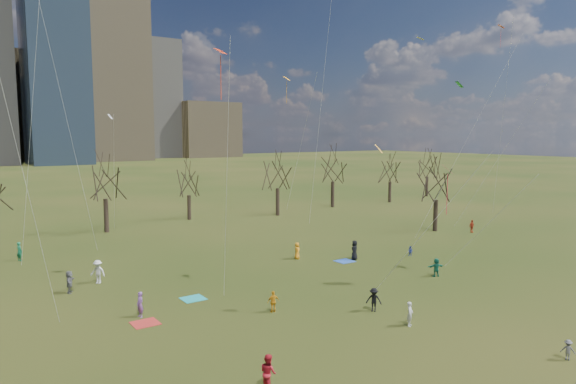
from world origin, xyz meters
TOP-DOWN VIEW (x-y plane):
  - ground at (0.00, 0.00)m, footprint 500.00×500.00m
  - bare_tree_row at (-0.09, 37.22)m, footprint 113.04×29.80m
  - blanket_teal at (-9.06, 10.87)m, footprint 1.60×1.50m
  - blanket_navy at (7.04, 12.93)m, footprint 1.60×1.50m
  - blanket_crimson at (-13.53, 8.13)m, footprint 1.60×1.50m
  - person_1 at (-0.34, -1.55)m, footprint 0.66×0.60m
  - person_2 at (-11.77, -3.31)m, footprint 0.66×0.85m
  - person_3 at (2.74, -9.53)m, footprint 0.69×0.82m
  - person_4 at (-5.86, 5.28)m, footprint 0.89×0.48m
  - person_5 at (9.87, 4.74)m, footprint 1.50×0.89m
  - person_6 at (8.22, 12.88)m, footprint 1.07×0.98m
  - person_7 at (-13.39, 9.42)m, footprint 0.49×0.66m
  - person_8 at (13.55, 10.79)m, footprint 0.52×0.58m
  - person_9 at (-13.59, 18.69)m, footprint 1.34×1.35m
  - person_10 at (28.87, 14.88)m, footprint 0.89×0.38m
  - person_11 at (-15.96, 17.41)m, footprint 1.01×1.63m
  - person_12 at (3.96, 16.18)m, footprint 0.77×0.91m
  - person_13 at (-17.60, 30.35)m, footprint 0.66×0.77m
  - person_15 at (-0.33, 1.59)m, footprint 1.10×1.17m
  - kites_airborne at (-1.09, 15.16)m, footprint 64.90×41.76m

SIDE VIEW (x-z plane):
  - ground at x=0.00m, z-range 0.00..0.00m
  - blanket_teal at x=-9.06m, z-range 0.00..0.03m
  - blanket_navy at x=7.04m, z-range 0.00..0.03m
  - blanket_crimson at x=-13.53m, z-range 0.00..0.03m
  - person_8 at x=13.55m, z-range 0.00..0.98m
  - person_3 at x=2.74m, z-range 0.00..1.09m
  - person_4 at x=-5.86m, z-range 0.00..1.44m
  - person_10 at x=28.87m, z-range 0.00..1.51m
  - person_1 at x=-0.34m, z-range 0.00..1.52m
  - person_5 at x=9.87m, z-range 0.00..1.54m
  - person_12 at x=3.96m, z-range 0.00..1.58m
  - person_15 at x=-0.33m, z-range 0.00..1.59m
  - person_7 at x=-13.39m, z-range 0.00..1.65m
  - person_11 at x=-15.96m, z-range 0.00..1.68m
  - person_2 at x=-11.77m, z-range 0.00..1.73m
  - person_13 at x=-17.60m, z-range 0.00..1.78m
  - person_6 at x=8.22m, z-range 0.00..1.83m
  - person_9 at x=-13.59m, z-range 0.00..1.87m
  - bare_tree_row at x=-0.09m, z-range 1.37..10.87m
  - kites_airborne at x=-1.09m, z-range -1.10..31.64m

